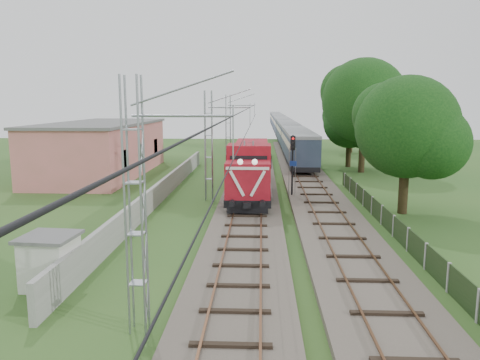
{
  "coord_description": "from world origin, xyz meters",
  "views": [
    {
      "loc": [
        0.84,
        -21.76,
        7.22
      ],
      "look_at": [
        -0.54,
        8.07,
        2.2
      ],
      "focal_mm": 35.0,
      "sensor_mm": 36.0,
      "label": 1
    }
  ],
  "objects_px": {
    "locomotive": "(251,167)",
    "relay_hut": "(50,261)",
    "signal_post": "(293,155)",
    "coach_rake": "(282,125)"
  },
  "relations": [
    {
      "from": "locomotive",
      "to": "coach_rake",
      "type": "xyz_separation_m",
      "value": [
        5.0,
        62.05,
        0.24
      ]
    },
    {
      "from": "locomotive",
      "to": "relay_hut",
      "type": "height_order",
      "value": "locomotive"
    },
    {
      "from": "coach_rake",
      "to": "signal_post",
      "type": "relative_size",
      "value": 22.84
    },
    {
      "from": "coach_rake",
      "to": "signal_post",
      "type": "height_order",
      "value": "signal_post"
    },
    {
      "from": "locomotive",
      "to": "relay_hut",
      "type": "distance_m",
      "value": 20.42
    },
    {
      "from": "signal_post",
      "to": "locomotive",
      "type": "bearing_deg",
      "value": 153.66
    },
    {
      "from": "locomotive",
      "to": "coach_rake",
      "type": "bearing_deg",
      "value": 85.39
    },
    {
      "from": "signal_post",
      "to": "relay_hut",
      "type": "distance_m",
      "value": 20.51
    },
    {
      "from": "signal_post",
      "to": "relay_hut",
      "type": "height_order",
      "value": "signal_post"
    },
    {
      "from": "signal_post",
      "to": "relay_hut",
      "type": "xyz_separation_m",
      "value": [
        -10.56,
        -17.44,
        -2.22
      ]
    }
  ]
}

